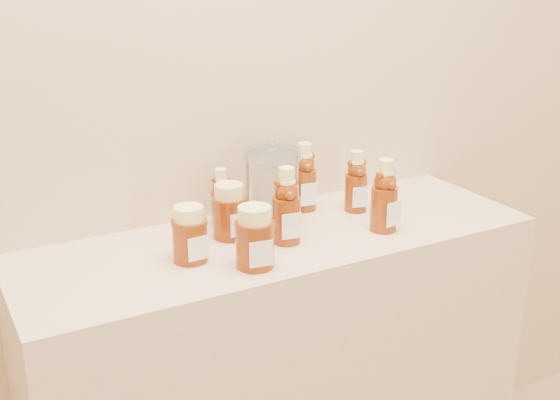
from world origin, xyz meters
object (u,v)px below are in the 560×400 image
bear_bottle_back_left (221,193)px  bear_bottle_front_left (286,201)px  honey_jar_left (190,234)px  glass_canister (272,185)px

bear_bottle_back_left → bear_bottle_front_left: bear_bottle_front_left is taller
bear_bottle_back_left → bear_bottle_front_left: size_ratio=0.79×
honey_jar_left → glass_canister: glass_canister is taller
bear_bottle_front_left → glass_canister: glass_canister is taller
bear_bottle_back_left → honey_jar_left: bearing=-116.0°
bear_bottle_front_left → honey_jar_left: bearing=-173.9°
bear_bottle_back_left → glass_canister: 0.12m
bear_bottle_back_left → honey_jar_left: (-0.14, -0.16, -0.02)m
glass_canister → bear_bottle_front_left: bearing=-101.1°
bear_bottle_front_left → glass_canister: 0.11m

